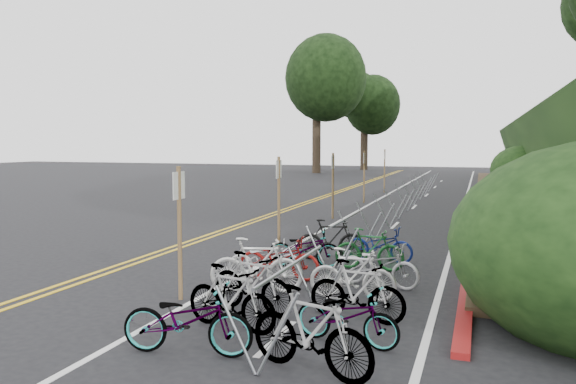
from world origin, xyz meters
name	(u,v)px	position (x,y,z in m)	size (l,w,h in m)	color
ground	(165,288)	(0.00, 0.00, 0.00)	(120.00, 120.00, 0.00)	black
road_markings	(327,222)	(0.63, 10.10, 0.00)	(7.47, 80.00, 0.01)	gold
red_curb	(474,220)	(5.70, 12.00, 0.05)	(0.25, 28.00, 0.10)	maroon
bike_rack_front	(292,284)	(3.33, -1.94, 0.83)	(1.12, 2.99, 1.13)	gray
bike_racks_rest	(404,194)	(3.00, 13.00, 0.85)	(1.14, 23.00, 1.17)	gray
signpost_near	(179,224)	(0.72, -0.64, 1.41)	(0.08, 0.40, 2.46)	brown
signposts_rest	(350,177)	(0.60, 14.00, 1.43)	(0.08, 18.40, 2.50)	brown
bike_front	(265,259)	(1.58, 1.40, 0.41)	(1.55, 0.54, 0.81)	#9E9EA3
bike_valet	(310,273)	(2.94, 0.22, 0.48)	(3.17, 8.67, 1.09)	slate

